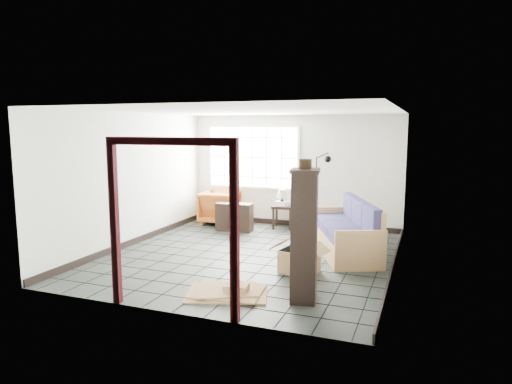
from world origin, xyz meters
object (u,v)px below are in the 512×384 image
at_px(futon_sofa, 348,234).
at_px(tall_shelf, 304,235).
at_px(armchair, 220,206).
at_px(side_table, 283,209).

distance_m(futon_sofa, tall_shelf, 2.62).
distance_m(armchair, side_table, 1.58).
bearing_deg(futon_sofa, armchair, 132.05).
distance_m(futon_sofa, side_table, 2.36).
height_order(armchair, tall_shelf, tall_shelf).
xyz_separation_m(armchair, tall_shelf, (3.16, -4.09, 0.47)).
bearing_deg(tall_shelf, futon_sofa, 75.76).
relative_size(side_table, tall_shelf, 0.30).
bearing_deg(tall_shelf, side_table, 100.42).
bearing_deg(side_table, futon_sofa, -42.17).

